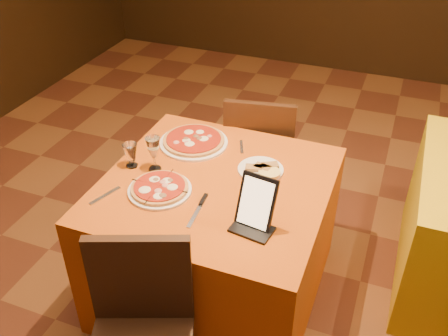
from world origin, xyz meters
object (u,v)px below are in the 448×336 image
(main_table, at_px, (217,238))
(chair_main_far, at_px, (261,153))
(pizza_far, at_px, (194,141))
(wine_glass, at_px, (154,154))
(tablet, at_px, (256,202))
(pizza_near, at_px, (160,189))
(water_glass, at_px, (131,155))

(main_table, height_order, chair_main_far, chair_main_far)
(pizza_far, xyz_separation_m, wine_glass, (-0.08, -0.30, 0.08))
(main_table, bearing_deg, tablet, -38.98)
(wine_glass, bearing_deg, pizza_near, -55.61)
(chair_main_far, bearing_deg, main_table, 79.87)
(main_table, xyz_separation_m, pizza_near, (-0.22, -0.17, 0.39))
(pizza_near, distance_m, tablet, 0.52)
(pizza_near, bearing_deg, tablet, -6.53)
(wine_glass, distance_m, tablet, 0.65)
(pizza_far, bearing_deg, wine_glass, -105.68)
(water_glass, bearing_deg, main_table, 3.07)
(pizza_near, distance_m, wine_glass, 0.21)
(water_glass, distance_m, tablet, 0.77)
(pizza_near, bearing_deg, wine_glass, 124.39)
(main_table, distance_m, water_glass, 0.64)
(pizza_near, height_order, pizza_far, same)
(pizza_near, height_order, wine_glass, wine_glass)
(tablet, bearing_deg, water_glass, 173.31)
(main_table, xyz_separation_m, water_glass, (-0.46, -0.02, 0.44))
(pizza_far, distance_m, tablet, 0.75)
(wine_glass, bearing_deg, main_table, 1.17)
(chair_main_far, bearing_deg, pizza_near, 66.54)
(pizza_far, xyz_separation_m, tablet, (0.53, -0.52, 0.10))
(main_table, relative_size, wine_glass, 5.79)
(chair_main_far, distance_m, wine_glass, 0.94)
(pizza_near, bearing_deg, water_glass, 148.68)
(main_table, relative_size, chair_main_far, 1.21)
(wine_glass, bearing_deg, pizza_far, 74.32)
(wine_glass, relative_size, water_glass, 1.46)
(main_table, distance_m, tablet, 0.61)
(pizza_far, xyz_separation_m, water_glass, (-0.21, -0.32, 0.05))
(chair_main_far, xyz_separation_m, water_glass, (-0.46, -0.80, 0.36))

